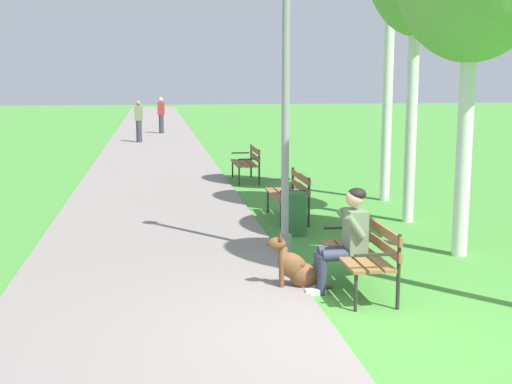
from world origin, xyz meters
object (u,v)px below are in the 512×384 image
object	(u,v)px
litter_bin	(296,214)
person_seated_on_near_bench	(346,236)
park_bench_far	(248,161)
lamp_post_near	(286,90)
pedestrian_further_distant	(161,115)
dog_brown	(296,268)
pedestrian_distant	(139,122)
park_bench_near	(364,250)
park_bench_mid	(290,191)

from	to	relation	value
litter_bin	person_seated_on_near_bench	bearing A→B (deg)	-90.32
park_bench_far	lamp_post_near	size ratio (longest dim) A/B	0.33
pedestrian_further_distant	person_seated_on_near_bench	bearing A→B (deg)	-85.42
dog_brown	pedestrian_distant	xyz separation A→B (m)	(-2.25, 19.28, 0.58)
park_bench_near	park_bench_far	xyz separation A→B (m)	(-0.17, 8.98, 0.00)
litter_bin	pedestrian_further_distant	bearing A→B (deg)	95.29
dog_brown	park_bench_far	bearing A→B (deg)	86.07
park_bench_mid	litter_bin	distance (m)	1.27
pedestrian_distant	pedestrian_further_distant	bearing A→B (deg)	78.03
park_bench_near	pedestrian_distant	bearing A→B (deg)	98.81
dog_brown	park_bench_mid	bearing A→B (deg)	79.69
park_bench_near	dog_brown	size ratio (longest dim) A/B	1.80
park_bench_mid	dog_brown	xyz separation A→B (m)	(-0.74, -4.08, -0.25)
pedestrian_further_distant	lamp_post_near	bearing A→B (deg)	-86.08
park_bench_far	pedestrian_further_distant	xyz separation A→B (m)	(-1.94, 14.82, 0.33)
litter_bin	pedestrian_distant	bearing A→B (deg)	99.77
person_seated_on_near_bench	pedestrian_distant	size ratio (longest dim) A/B	0.76
park_bench_far	park_bench_mid	bearing A→B (deg)	-88.29
park_bench_mid	pedestrian_distant	size ratio (longest dim) A/B	0.91
person_seated_on_near_bench	lamp_post_near	bearing A→B (deg)	102.61
park_bench_near	park_bench_mid	size ratio (longest dim) A/B	1.00
litter_bin	lamp_post_near	bearing A→B (deg)	-108.93
dog_brown	litter_bin	bearing A→B (deg)	78.34
person_seated_on_near_bench	litter_bin	xyz separation A→B (m)	(0.02, 3.00, -0.33)
pedestrian_distant	pedestrian_further_distant	xyz separation A→B (m)	(0.91, 4.30, 0.00)
park_bench_far	dog_brown	bearing A→B (deg)	-93.93
park_bench_far	pedestrian_distant	distance (m)	10.90
dog_brown	pedestrian_further_distant	world-z (taller)	pedestrian_further_distant
park_bench_far	pedestrian_further_distant	size ratio (longest dim) A/B	0.91
lamp_post_near	litter_bin	xyz separation A→B (m)	(0.42, 1.21, -2.01)
person_seated_on_near_bench	lamp_post_near	xyz separation A→B (m)	(-0.40, 1.79, 1.68)
person_seated_on_near_bench	pedestrian_further_distant	world-z (taller)	pedestrian_further_distant
person_seated_on_near_bench	pedestrian_further_distant	distance (m)	23.83
dog_brown	litter_bin	world-z (taller)	dog_brown
park_bench_near	park_bench_far	distance (m)	8.98
park_bench_near	lamp_post_near	world-z (taller)	lamp_post_near
park_bench_mid	litter_bin	bearing A→B (deg)	-97.19
park_bench_mid	park_bench_far	size ratio (longest dim) A/B	1.00
lamp_post_near	pedestrian_further_distant	bearing A→B (deg)	93.92
person_seated_on_near_bench	pedestrian_distant	distance (m)	19.66
park_bench_far	pedestrian_distant	bearing A→B (deg)	105.16
dog_brown	litter_bin	size ratio (longest dim) A/B	1.19
lamp_post_near	park_bench_far	bearing A→B (deg)	86.53
park_bench_mid	dog_brown	size ratio (longest dim) A/B	1.80
park_bench_mid	dog_brown	bearing A→B (deg)	-100.31
park_bench_far	pedestrian_further_distant	bearing A→B (deg)	97.45
park_bench_far	litter_bin	distance (m)	5.94
lamp_post_near	pedestrian_distant	bearing A→B (deg)	97.78
lamp_post_near	pedestrian_further_distant	distance (m)	22.07
person_seated_on_near_bench	park_bench_mid	bearing A→B (deg)	87.65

